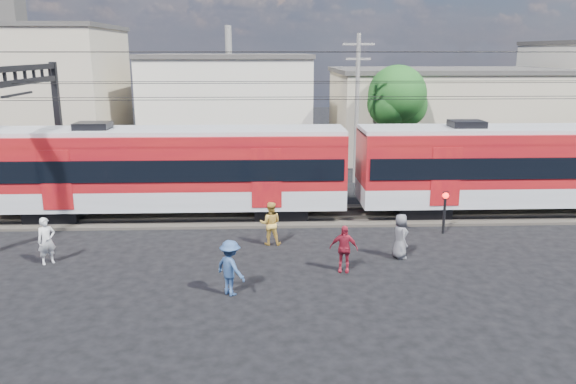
# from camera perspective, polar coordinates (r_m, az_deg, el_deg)

# --- Properties ---
(ground) EXTENTS (120.00, 120.00, 0.00)m
(ground) POSITION_cam_1_polar(r_m,az_deg,el_deg) (18.72, -4.60, -9.68)
(ground) COLOR black
(ground) RESTS_ON ground
(track_bed) EXTENTS (70.00, 3.40, 0.12)m
(track_bed) POSITION_cam_1_polar(r_m,az_deg,el_deg) (26.22, -3.91, -2.47)
(track_bed) COLOR #2D2823
(track_bed) RESTS_ON ground
(rail_near) EXTENTS (70.00, 0.12, 0.12)m
(rail_near) POSITION_cam_1_polar(r_m,az_deg,el_deg) (25.46, -3.96, -2.70)
(rail_near) COLOR #59544C
(rail_near) RESTS_ON track_bed
(rail_far) EXTENTS (70.00, 0.12, 0.12)m
(rail_far) POSITION_cam_1_polar(r_m,az_deg,el_deg) (26.90, -3.87, -1.77)
(rail_far) COLOR #59544C
(rail_far) RESTS_ON track_bed
(commuter_train) EXTENTS (50.30, 3.08, 4.17)m
(commuter_train) POSITION_cam_1_polar(r_m,az_deg,el_deg) (25.99, -11.66, 2.44)
(commuter_train) COLOR black
(commuter_train) RESTS_ON ground
(catenary) EXTENTS (70.00, 9.30, 7.52)m
(catenary) POSITION_cam_1_polar(r_m,az_deg,el_deg) (26.94, -23.01, 7.91)
(catenary) COLOR black
(catenary) RESTS_ON ground
(building_west) EXTENTS (14.28, 10.20, 9.30)m
(building_west) POSITION_cam_1_polar(r_m,az_deg,el_deg) (44.90, -25.94, 9.08)
(building_west) COLOR tan
(building_west) RESTS_ON ground
(building_midwest) EXTENTS (12.24, 12.24, 7.30)m
(building_midwest) POSITION_cam_1_polar(r_m,az_deg,el_deg) (44.37, -5.92, 9.07)
(building_midwest) COLOR beige
(building_midwest) RESTS_ON ground
(building_mideast) EXTENTS (16.32, 10.20, 6.30)m
(building_mideast) POSITION_cam_1_polar(r_m,az_deg,el_deg) (43.39, 15.64, 7.85)
(building_mideast) COLOR tan
(building_mideast) RESTS_ON ground
(utility_pole_mid) EXTENTS (1.80, 0.24, 8.50)m
(utility_pole_mid) POSITION_cam_1_polar(r_m,az_deg,el_deg) (32.66, 7.01, 8.77)
(utility_pole_mid) COLOR slate
(utility_pole_mid) RESTS_ON ground
(tree_near) EXTENTS (3.82, 3.64, 6.72)m
(tree_near) POSITION_cam_1_polar(r_m,az_deg,el_deg) (36.30, 11.28, 9.34)
(tree_near) COLOR #382619
(tree_near) RESTS_ON ground
(pedestrian_a) EXTENTS (0.75, 0.71, 1.73)m
(pedestrian_a) POSITION_cam_1_polar(r_m,az_deg,el_deg) (22.20, -23.33, -4.57)
(pedestrian_a) COLOR silver
(pedestrian_a) RESTS_ON ground
(pedestrian_b) EXTENTS (0.89, 0.71, 1.76)m
(pedestrian_b) POSITION_cam_1_polar(r_m,az_deg,el_deg) (22.36, -1.80, -3.21)
(pedestrian_b) COLOR gold
(pedestrian_b) RESTS_ON ground
(pedestrian_c) EXTENTS (1.30, 1.30, 1.81)m
(pedestrian_c) POSITION_cam_1_polar(r_m,az_deg,el_deg) (17.95, -5.87, -7.67)
(pedestrian_c) COLOR navy
(pedestrian_c) RESTS_ON ground
(pedestrian_d) EXTENTS (1.05, 0.61, 1.69)m
(pedestrian_d) POSITION_cam_1_polar(r_m,az_deg,el_deg) (19.77, 5.68, -5.74)
(pedestrian_d) COLOR maroon
(pedestrian_d) RESTS_ON ground
(pedestrian_e) EXTENTS (0.65, 0.90, 1.70)m
(pedestrian_e) POSITION_cam_1_polar(r_m,az_deg,el_deg) (21.35, 11.34, -4.42)
(pedestrian_e) COLOR #545359
(pedestrian_e) RESTS_ON ground
(crossing_signal) EXTENTS (0.27, 0.27, 1.84)m
(crossing_signal) POSITION_cam_1_polar(r_m,az_deg,el_deg) (24.47, 15.65, -1.24)
(crossing_signal) COLOR black
(crossing_signal) RESTS_ON ground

